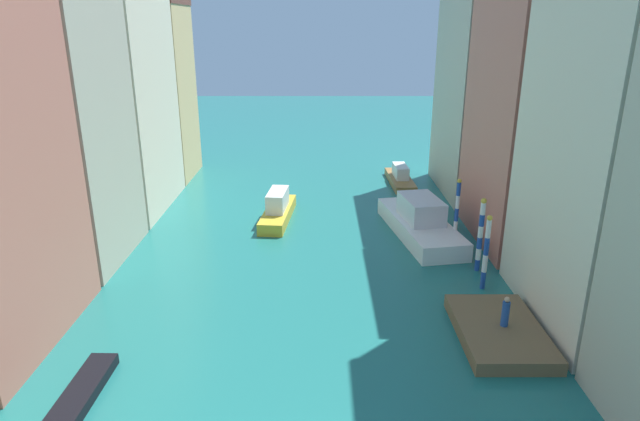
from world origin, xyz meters
The scene contains 15 objects.
ground_plane centered at (0.00, 24.50, 0.00)m, with size 154.00×154.00×0.00m, color #1E6B66.
building_left_2 centered at (-14.92, 19.50, 9.37)m, with size 6.54×8.79×18.71m.
building_left_3 centered at (-14.92, 29.75, 10.29)m, with size 6.54×11.22×20.56m.
building_left_4 centered at (-14.92, 39.23, 8.39)m, with size 6.54×7.53×16.76m.
building_right_1 centered at (14.92, 11.92, 11.00)m, with size 6.54×10.24×21.98m.
building_right_2 centered at (14.92, 22.83, 9.22)m, with size 6.54×10.98×18.42m.
building_right_3 centered at (14.92, 34.24, 9.14)m, with size 6.54×11.49×18.26m.
waterfront_dock centered at (9.45, 9.84, 0.33)m, with size 3.93×6.26×0.67m.
person_on_dock centered at (9.63, 9.80, 1.38)m, with size 0.36×0.36×1.53m.
mooring_pole_0 centered at (10.11, 14.97, 2.27)m, with size 0.31×0.31×4.45m.
mooring_pole_1 centered at (10.46, 17.36, 2.39)m, with size 0.34×0.34×4.67m.
mooring_pole_2 centered at (9.96, 21.28, 2.42)m, with size 0.30×0.30×4.74m.
vaporetto_white centered at (7.94, 23.26, 0.97)m, with size 5.03×10.73×2.79m.
motorboat_0 centered at (8.37, 36.38, 0.60)m, with size 2.13×7.10×1.79m.
motorboat_1 centered at (-2.46, 26.47, 0.84)m, with size 2.50×7.47×2.31m.
Camera 1 is at (0.80, -12.94, 14.41)m, focal length 30.42 mm.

